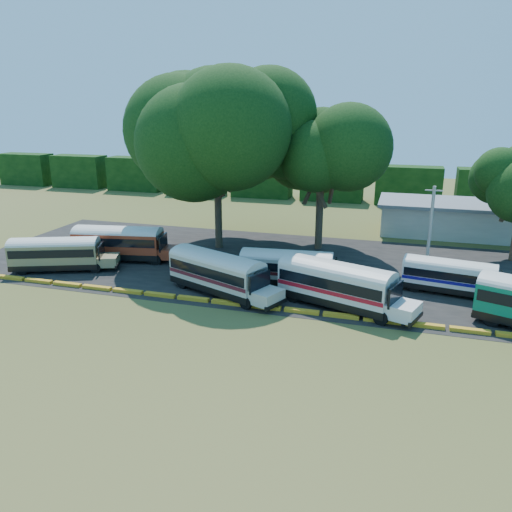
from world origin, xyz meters
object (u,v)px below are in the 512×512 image
(bus_white_red, at_px, (339,283))
(bus_beige, at_px, (58,252))
(bus_red, at_px, (121,241))
(bus_cream_west, at_px, (219,271))
(tree_west, at_px, (216,125))

(bus_white_red, bearing_deg, bus_beige, -163.72)
(bus_beige, relative_size, bus_red, 0.92)
(bus_cream_west, bearing_deg, bus_white_red, 22.21)
(bus_beige, height_order, bus_white_red, bus_white_red)
(bus_cream_west, xyz_separation_m, tree_west, (-4.97, 13.31, 11.26))
(bus_red, bearing_deg, bus_cream_west, -34.59)
(bus_cream_west, height_order, bus_white_red, bus_white_red)
(bus_white_red, bearing_deg, tree_west, 157.43)
(bus_white_red, xyz_separation_m, tree_west, (-14.98, 13.43, 11.19))
(bus_red, distance_m, bus_cream_west, 14.14)
(bus_beige, relative_size, bus_white_red, 0.89)
(bus_white_red, bearing_deg, bus_red, -175.62)
(bus_red, bearing_deg, tree_west, 33.46)
(bus_white_red, relative_size, tree_west, 0.59)
(bus_red, xyz_separation_m, bus_cream_west, (12.82, -5.96, -0.03))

